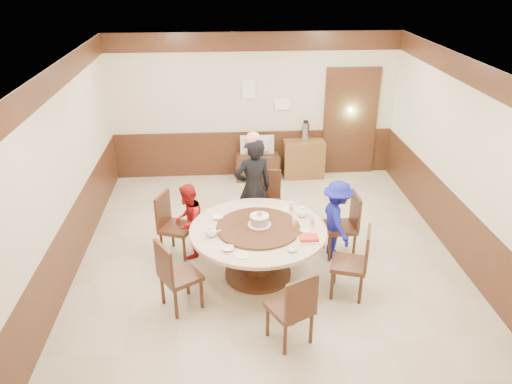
{
  "coord_description": "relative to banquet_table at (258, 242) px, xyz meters",
  "views": [
    {
      "loc": [
        -0.62,
        -6.37,
        4.07
      ],
      "look_at": [
        -0.19,
        -0.18,
        1.1
      ],
      "focal_mm": 35.0,
      "sensor_mm": 36.0,
      "label": 1
    }
  ],
  "objects": [
    {
      "name": "bottle_0",
      "position": [
        0.48,
        -0.03,
        0.3
      ],
      "size": [
        0.06,
        0.06,
        0.16
      ],
      "primitive_type": "cylinder",
      "color": "silver",
      "rests_on": "banquet_table"
    },
    {
      "name": "notice_left",
      "position": [
        0.09,
        3.54,
        1.22
      ],
      "size": [
        0.25,
        0.0,
        0.35
      ],
      "primitive_type": "cube",
      "color": "white",
      "rests_on": "room"
    },
    {
      "name": "bottle_2",
      "position": [
        0.51,
        0.42,
        0.3
      ],
      "size": [
        0.06,
        0.06,
        0.16
      ],
      "primitive_type": "cylinder",
      "color": "silver",
      "rests_on": "banquet_table"
    },
    {
      "name": "chair_3",
      "position": [
        -1.03,
        -0.61,
        -0.23
      ],
      "size": [
        0.61,
        0.61,
        0.97
      ],
      "rotation": [
        0.0,
        0.0,
        5.27
      ],
      "color": "#412214",
      "rests_on": "ground"
    },
    {
      "name": "saucer_near",
      "position": [
        -0.25,
        -0.65,
        0.22
      ],
      "size": [
        0.18,
        0.18,
        0.01
      ],
      "primitive_type": "cylinder",
      "color": "white",
      "rests_on": "banquet_table"
    },
    {
      "name": "chair_0",
      "position": [
        1.26,
        0.47,
        -0.23
      ],
      "size": [
        0.47,
        0.46,
        0.97
      ],
      "rotation": [
        0.0,
        0.0,
        1.61
      ],
      "color": "#412214",
      "rests_on": "ground"
    },
    {
      "name": "bowl_1",
      "position": [
        0.38,
        -0.58,
        0.24
      ],
      "size": [
        0.13,
        0.13,
        0.04
      ],
      "primitive_type": "imported",
      "color": "white",
      "rests_on": "banquet_table"
    },
    {
      "name": "shrimp_platter",
      "position": [
        0.62,
        -0.36,
        0.24
      ],
      "size": [
        0.3,
        0.2,
        0.06
      ],
      "color": "white",
      "rests_on": "banquet_table"
    },
    {
      "name": "birthday_cake",
      "position": [
        0.02,
        0.05,
        0.32
      ],
      "size": [
        0.32,
        0.32,
        0.21
      ],
      "color": "white",
      "rests_on": "banquet_table"
    },
    {
      "name": "person_red",
      "position": [
        -0.97,
        0.6,
        0.03
      ],
      "size": [
        0.54,
        0.63,
        1.14
      ],
      "primitive_type": "imported",
      "rotation": [
        0.0,
        0.0,
        4.5
      ],
      "color": "#A21516",
      "rests_on": "ground"
    },
    {
      "name": "notice_right",
      "position": [
        0.74,
        3.54,
        0.92
      ],
      "size": [
        0.3,
        0.0,
        0.22
      ],
      "primitive_type": "cube",
      "color": "white",
      "rests_on": "room"
    },
    {
      "name": "bowl_2",
      "position": [
        -0.41,
        -0.51,
        0.24
      ],
      "size": [
        0.15,
        0.15,
        0.04
      ],
      "primitive_type": "imported",
      "color": "white",
      "rests_on": "banquet_table"
    },
    {
      "name": "teapot_left",
      "position": [
        -0.62,
        -0.16,
        0.28
      ],
      "size": [
        0.17,
        0.15,
        0.13
      ],
      "primitive_type": "ellipsoid",
      "color": "white",
      "rests_on": "banquet_table"
    },
    {
      "name": "bottle_1",
      "position": [
        0.73,
        0.0,
        0.3
      ],
      "size": [
        0.06,
        0.06,
        0.16
      ],
      "primitive_type": "cylinder",
      "color": "silver",
      "rests_on": "banquet_table"
    },
    {
      "name": "banquet_table",
      "position": [
        0.0,
        0.0,
        0.0
      ],
      "size": [
        1.84,
        1.84,
        0.78
      ],
      "color": "#412214",
      "rests_on": "ground"
    },
    {
      "name": "chair_4",
      "position": [
        0.27,
        -1.33,
        -0.23
      ],
      "size": [
        0.59,
        0.6,
        0.97
      ],
      "rotation": [
        0.0,
        0.0,
        6.76
      ],
      "color": "#412214",
      "rests_on": "ground"
    },
    {
      "name": "bowl_3",
      "position": [
        0.61,
        -0.15,
        0.24
      ],
      "size": [
        0.15,
        0.15,
        0.05
      ],
      "primitive_type": "imported",
      "color": "white",
      "rests_on": "banquet_table"
    },
    {
      "name": "person_blue",
      "position": [
        1.17,
        0.42,
        0.07
      ],
      "size": [
        0.54,
        0.83,
        1.21
      ],
      "primitive_type": "imported",
      "rotation": [
        0.0,
        0.0,
        1.69
      ],
      "color": "navy",
      "rests_on": "ground"
    },
    {
      "name": "saucer_far",
      "position": [
        0.45,
        0.5,
        0.22
      ],
      "size": [
        0.18,
        0.18,
        0.01
      ],
      "primitive_type": "cylinder",
      "color": "white",
      "rests_on": "banquet_table"
    },
    {
      "name": "chair_1",
      "position": [
        0.24,
        1.29,
        -0.23
      ],
      "size": [
        0.49,
        0.5,
        0.97
      ],
      "rotation": [
        0.0,
        0.0,
        3.03
      ],
      "color": "#412214",
      "rests_on": "ground"
    },
    {
      "name": "room",
      "position": [
        0.2,
        0.6,
        0.55
      ],
      "size": [
        6.0,
        6.04,
        2.84
      ],
      "color": "beige",
      "rests_on": "ground"
    },
    {
      "name": "person_standing",
      "position": [
        0.01,
        1.09,
        0.29
      ],
      "size": [
        0.68,
        0.54,
        1.65
      ],
      "primitive_type": "imported",
      "rotation": [
        0.0,
        0.0,
        3.4
      ],
      "color": "black",
      "rests_on": "ground"
    },
    {
      "name": "thermos",
      "position": [
        1.17,
        3.36,
        0.41
      ],
      "size": [
        0.15,
        0.15,
        0.38
      ],
      "primitive_type": "cylinder",
      "color": "silver",
      "rests_on": "side_cabinet"
    },
    {
      "name": "chair_5",
      "position": [
        1.16,
        -0.5,
        -0.23
      ],
      "size": [
        0.56,
        0.55,
        0.97
      ],
      "rotation": [
        0.0,
        0.0,
        7.54
      ],
      "color": "#412214",
      "rests_on": "ground"
    },
    {
      "name": "bowl_0",
      "position": [
        -0.54,
        0.31,
        0.23
      ],
      "size": [
        0.15,
        0.15,
        0.04
      ],
      "primitive_type": "imported",
      "color": "white",
      "rests_on": "banquet_table"
    },
    {
      "name": "chair_2",
      "position": [
        -1.16,
        0.63,
        -0.23
      ],
      "size": [
        0.58,
        0.57,
        0.97
      ],
      "rotation": [
        0.0,
        0.0,
        4.34
      ],
      "color": "#412214",
      "rests_on": "ground"
    },
    {
      "name": "television",
      "position": [
        0.23,
        3.33,
        0.16
      ],
      "size": [
        0.66,
        0.1,
        0.38
      ],
      "primitive_type": "imported",
      "rotation": [
        0.0,
        0.0,
        3.13
      ],
      "color": "gray",
      "rests_on": "tv_stand"
    },
    {
      "name": "teapot_right",
      "position": [
        0.64,
        0.29,
        0.28
      ],
      "size": [
        0.17,
        0.15,
        0.13
      ],
      "primitive_type": "ellipsoid",
      "color": "white",
      "rests_on": "banquet_table"
    },
    {
      "name": "side_cabinet",
      "position": [
        1.16,
        3.36,
        -0.16
      ],
      "size": [
        0.8,
        0.4,
        0.75
      ],
      "primitive_type": "cube",
      "color": "brown",
      "rests_on": "ground"
    },
    {
      "name": "tv_stand",
      "position": [
        0.23,
        3.33,
        -0.28
      ],
      "size": [
        0.85,
        0.45,
        0.5
      ],
      "primitive_type": "cube",
      "color": "#412214",
      "rests_on": "ground"
    }
  ]
}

